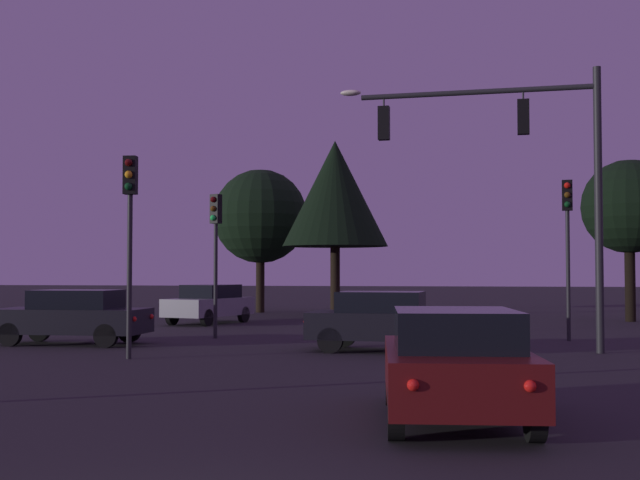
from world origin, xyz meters
name	(u,v)px	position (x,y,z in m)	size (l,w,h in m)	color
ground_plane	(400,326)	(0.00, 24.50, 0.00)	(168.00, 168.00, 0.00)	#262326
traffic_signal_mast_arm	(521,155)	(3.76, 15.50, 5.02)	(6.70, 0.69, 7.20)	#232326
traffic_light_corner_left	(130,216)	(-5.44, 12.16, 3.34)	(0.32, 0.36, 4.74)	#232326
traffic_light_corner_right	(215,236)	(-5.18, 18.16, 3.12)	(0.36, 0.39, 4.40)	#232326
traffic_light_median	(568,227)	(5.34, 19.01, 3.34)	(0.33, 0.37, 4.74)	#232326
car_nearside_lane	(455,363)	(2.08, 5.37, 0.79)	(2.22, 4.22, 1.52)	#4C0F0F
car_crossing_left	(73,316)	(-8.49, 15.49, 0.79)	(4.28, 1.85, 1.52)	black
car_crossing_right	(385,320)	(0.30, 15.02, 0.79)	(4.11, 2.15, 1.52)	black
car_far_lane	(209,303)	(-7.45, 24.92, 0.79)	(2.83, 4.31, 1.52)	gray
tree_behind_sign	(335,194)	(-3.30, 30.46, 5.55)	(4.77, 4.77, 7.97)	black
tree_left_far	(629,207)	(9.07, 29.02, 4.67)	(3.83, 3.83, 6.62)	black
tree_center_horizon	(260,217)	(-7.58, 33.80, 4.78)	(4.70, 4.70, 7.15)	black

